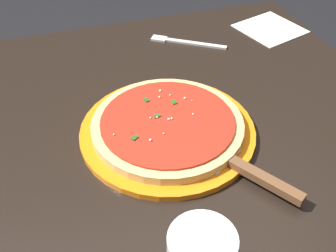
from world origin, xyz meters
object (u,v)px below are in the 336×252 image
pizza (168,125)px  fork (184,42)px  napkin_folded_right (270,29)px  serving_plate (168,132)px  pizza_server (243,168)px

pizza → fork: bearing=-114.5°
pizza → napkin_folded_right: 0.48m
serving_plate → fork: serving_plate is taller
pizza_server → fork: bearing=-97.3°
pizza → napkin_folded_right: bearing=-140.8°
serving_plate → pizza_server: pizza_server is taller
napkin_folded_right → pizza: bearing=39.2°
pizza_server → napkin_folded_right: pizza_server is taller
pizza → pizza_server: bearing=122.1°
serving_plate → fork: size_ratio=1.92×
pizza_server → fork: pizza_server is taller
napkin_folded_right → fork: 0.23m
pizza → fork: pizza is taller
pizza → pizza_server: pizza is taller
napkin_folded_right → fork: bearing=-0.2°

